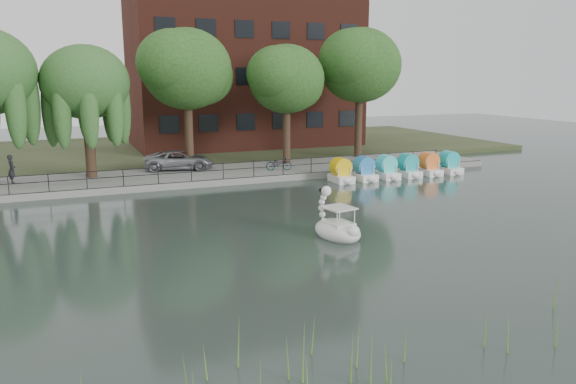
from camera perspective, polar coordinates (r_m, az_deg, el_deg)
ground_plane at (r=23.07m, az=2.68°, el=-5.15°), size 120.00×120.00×0.00m
promenade at (r=37.73m, az=-7.73°, el=1.76°), size 40.00×6.00×0.40m
kerb at (r=34.93m, az=-6.48°, el=0.98°), size 40.00×0.25×0.40m
land_strip at (r=51.24m, az=-11.80°, el=4.24°), size 60.00×22.00×0.36m
railing at (r=34.95m, az=-6.60°, el=2.56°), size 32.00×0.05×1.00m
apartment_building at (r=52.61m, az=-4.48°, el=14.67°), size 20.00×10.07×18.00m
willow_mid at (r=36.99m, az=-19.90°, el=10.40°), size 5.32×5.32×8.15m
broadleaf_center at (r=38.86m, az=-10.26°, el=12.14°), size 6.00×6.00×9.25m
broadleaf_right at (r=40.50m, az=-0.16°, el=11.35°), size 5.40×5.40×8.32m
broadleaf_far at (r=44.27m, az=7.32°, el=12.61°), size 6.30×6.30×9.71m
minivan at (r=38.81m, az=-11.02°, el=3.34°), size 3.39×5.71×1.49m
bicycle at (r=37.85m, az=-0.93°, el=2.97°), size 1.02×1.82×1.00m
pedestrian at (r=36.89m, az=-26.28°, el=2.28°), size 0.62×0.80×1.98m
swan_boat at (r=23.75m, az=4.98°, el=-3.53°), size 1.96×2.69×2.08m
pedal_boat_row at (r=38.17m, az=11.06°, el=2.38°), size 9.65×1.70×1.40m
reed_bank at (r=16.67m, az=23.67°, el=-10.80°), size 24.00×2.40×1.20m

